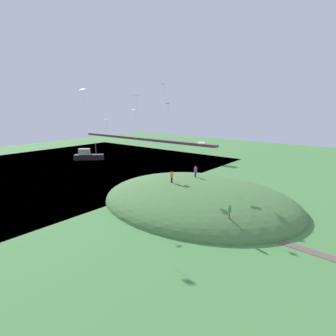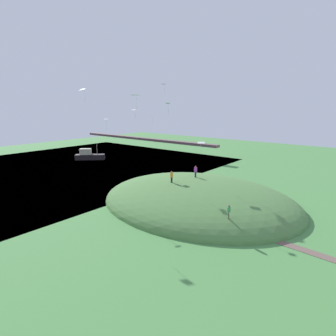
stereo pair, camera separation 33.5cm
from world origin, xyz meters
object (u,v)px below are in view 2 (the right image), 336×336
kite_2 (106,120)px  kite_1 (153,116)px  boat_on_lake (89,156)px  person_on_hilltop (196,170)px  kite_7 (134,111)px  person_with_child (172,175)px  kite_3 (83,90)px  person_watching_kites (229,210)px  kite_5 (135,95)px  kite_0 (168,105)px  kite_6 (164,84)px  kite_4 (201,143)px

kite_2 → kite_1: bearing=52.9°
boat_on_lake → person_on_hilltop: person_on_hilltop is taller
kite_1 → kite_7: size_ratio=0.57×
kite_7 → person_with_child: bearing=-19.7°
person_with_child → kite_2: 12.88m
kite_2 → kite_3: 5.38m
kite_2 → person_on_hilltop: bearing=41.9°
person_watching_kites → kite_3: 26.64m
boat_on_lake → person_on_hilltop: (40.17, -8.32, 3.32)m
boat_on_lake → kite_3: size_ratio=3.74×
kite_7 → person_on_hilltop: bearing=1.2°
kite_2 → kite_5: kite_5 is taller
person_watching_kites → kite_0: size_ratio=0.84×
person_with_child → kite_3: size_ratio=0.91×
boat_on_lake → person_watching_kites: bearing=117.1°
kite_0 → kite_6: kite_6 is taller
kite_4 → kite_5: 13.29m
boat_on_lake → person_on_hilltop: bearing=124.3°
kite_3 → kite_4: 18.86m
kite_5 → person_watching_kites: bearing=22.6°
person_on_hilltop → kite_2: (-10.22, -9.18, 7.85)m
kite_3 → kite_7: (-1.17, 11.27, -3.07)m
kite_2 → kite_7: (-3.17, 8.89, 1.32)m
kite_4 → kite_7: bearing=174.2°
person_on_hilltop → kite_6: 16.61m
kite_1 → kite_4: 9.02m
boat_on_lake → kite_1: bearing=117.0°
kite_6 → kite_3: bearing=-102.6°
boat_on_lake → kite_0: kite_0 is taller
kite_5 → person_on_hilltop: bearing=91.4°
kite_0 → kite_5: kite_5 is taller
person_on_hilltop → kite_1: 10.93m
person_watching_kites → kite_0: 19.67m
kite_4 → person_on_hilltop: bearing=138.4°
kite_1 → kite_6: (-3.05, 6.45, 5.15)m
boat_on_lake → kite_6: kite_6 is taller
kite_0 → kite_1: 2.94m
person_on_hilltop → kite_5: (0.33, -13.33, 11.17)m
person_watching_kites → kite_7: kite_7 is taller
kite_1 → kite_4: size_ratio=0.68×
person_on_hilltop → kite_5: kite_5 is taller
boat_on_lake → kite_2: size_ratio=3.99×
person_watching_kites → kite_3: (-22.75, -2.47, 13.64)m
boat_on_lake → person_on_hilltop: 41.15m
kite_1 → person_on_hilltop: bearing=30.4°
person_with_child → kite_4: 6.45m
kite_1 → kite_3: kite_3 is taller
person_on_hilltop → kite_3: (-12.21, -11.56, 12.23)m
kite_5 → kite_2: bearing=158.5°
person_with_child → boat_on_lake: bearing=87.2°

